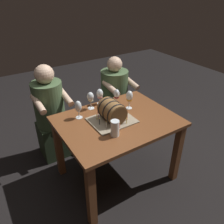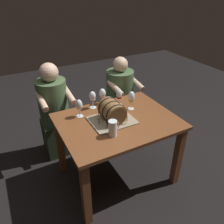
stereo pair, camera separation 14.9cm
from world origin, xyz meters
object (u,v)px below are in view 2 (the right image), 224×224
object	(u,v)px
beer_pint	(113,129)
person_seated_left	(55,114)
barrel_cake	(112,112)
wine_glass_empty	(79,106)
wine_glass_amber	(131,97)
person_seated_right	(120,100)
wine_glass_rose	(102,94)
wine_glass_red	(119,95)
dining_table	(117,130)
wine_glass_white	(93,97)

from	to	relation	value
beer_pint	person_seated_left	distance (m)	1.02
barrel_cake	wine_glass_empty	world-z (taller)	barrel_cake
wine_glass_amber	person_seated_left	bearing A→B (deg)	138.17
wine_glass_amber	person_seated_right	size ratio (longest dim) A/B	0.18
wine_glass_rose	wine_glass_red	distance (m)	0.18
wine_glass_red	wine_glass_amber	world-z (taller)	wine_glass_amber
wine_glass_rose	beer_pint	world-z (taller)	wine_glass_rose
dining_table	beer_pint	distance (m)	0.32
beer_pint	person_seated_right	world-z (taller)	person_seated_right
barrel_cake	beer_pint	size ratio (longest dim) A/B	2.80
wine_glass_rose	wine_glass_empty	bearing A→B (deg)	-156.45
beer_pint	wine_glass_white	bearing A→B (deg)	84.87
dining_table	barrel_cake	size ratio (longest dim) A/B	2.73
wine_glass_white	person_seated_left	size ratio (longest dim) A/B	0.16
barrel_cake	wine_glass_white	world-z (taller)	barrel_cake
wine_glass_red	person_seated_left	distance (m)	0.84
wine_glass_rose	person_seated_right	size ratio (longest dim) A/B	0.16
wine_glass_rose	person_seated_right	world-z (taller)	person_seated_right
barrel_cake	wine_glass_rose	world-z (taller)	barrel_cake
wine_glass_empty	wine_glass_amber	bearing A→B (deg)	-11.86
wine_glass_amber	person_seated_left	distance (m)	0.98
wine_glass_rose	wine_glass_white	world-z (taller)	wine_glass_white
wine_glass_white	beer_pint	distance (m)	0.55
wine_glass_white	wine_glass_amber	distance (m)	0.41
barrel_cake	person_seated_right	xyz separation A→B (m)	(0.50, 0.73, -0.32)
dining_table	wine_glass_amber	distance (m)	0.38
wine_glass_empty	wine_glass_white	xyz separation A→B (m)	(0.19, 0.10, 0.01)
dining_table	barrel_cake	distance (m)	0.23
wine_glass_red	wine_glass_white	size ratio (longest dim) A/B	0.95
wine_glass_red	wine_glass_white	xyz separation A→B (m)	(-0.28, 0.07, 0.01)
dining_table	wine_glass_red	distance (m)	0.41
wine_glass_empty	beer_pint	bearing A→B (deg)	-72.41
wine_glass_empty	wine_glass_white	bearing A→B (deg)	28.45
wine_glass_red	person_seated_left	world-z (taller)	person_seated_left
barrel_cake	person_seated_left	distance (m)	0.88
dining_table	wine_glass_amber	world-z (taller)	wine_glass_amber
barrel_cake	wine_glass_amber	bearing A→B (deg)	21.59
person_seated_left	dining_table	bearing A→B (deg)	-58.77
wine_glass_white	person_seated_left	distance (m)	0.62
dining_table	wine_glass_white	world-z (taller)	wine_glass_white
dining_table	beer_pint	size ratio (longest dim) A/B	7.65
wine_glass_rose	wine_glass_amber	xyz separation A→B (m)	(0.21, -0.25, 0.02)
wine_glass_rose	wine_glass_red	size ratio (longest dim) A/B	0.99
wine_glass_empty	person_seated_right	bearing A→B (deg)	33.55
wine_glass_empty	person_seated_left	size ratio (longest dim) A/B	0.16
person_seated_left	person_seated_right	size ratio (longest dim) A/B	1.05
wine_glass_white	beer_pint	world-z (taller)	wine_glass_white
wine_glass_red	wine_glass_amber	distance (m)	0.16
wine_glass_amber	person_seated_left	world-z (taller)	person_seated_left
wine_glass_white	person_seated_left	xyz separation A→B (m)	(-0.34, 0.40, -0.33)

